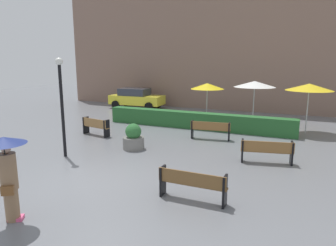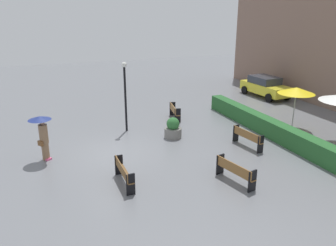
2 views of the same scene
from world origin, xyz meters
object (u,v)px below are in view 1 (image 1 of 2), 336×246
(bench_back_row, at_px, (210,129))
(patio_umbrella_yellow, at_px, (207,86))
(bench_far_right, at_px, (267,150))
(patio_umbrella_yellow_far, at_px, (309,87))
(bench_far_left, at_px, (95,126))
(planter_pot, at_px, (133,138))
(bench_near_right, at_px, (192,183))
(pedestrian_with_umbrella, at_px, (7,167))
(lamp_post, at_px, (61,97))
(parked_car, at_px, (136,98))
(patio_umbrella_white, at_px, (255,84))

(bench_back_row, relative_size, patio_umbrella_yellow, 0.80)
(bench_far_right, bearing_deg, patio_umbrella_yellow_far, 77.94)
(patio_umbrella_yellow, bearing_deg, bench_far_left, -126.10)
(planter_pot, xyz_separation_m, patio_umbrella_yellow_far, (6.70, 6.31, 1.92))
(bench_near_right, bearing_deg, bench_back_row, 102.39)
(patio_umbrella_yellow, bearing_deg, patio_umbrella_yellow_far, -6.38)
(bench_back_row, bearing_deg, bench_far_right, -41.13)
(bench_far_right, relative_size, pedestrian_with_umbrella, 0.92)
(bench_near_right, distance_m, patio_umbrella_yellow, 11.14)
(patio_umbrella_yellow, xyz_separation_m, patio_umbrella_yellow_far, (5.60, -0.63, 0.19))
(patio_umbrella_yellow_far, bearing_deg, lamp_post, -136.09)
(parked_car, bearing_deg, planter_pot, -60.67)
(bench_far_left, relative_size, patio_umbrella_yellow, 0.70)
(pedestrian_with_umbrella, relative_size, patio_umbrella_yellow_far, 0.80)
(bench_near_right, xyz_separation_m, bench_back_row, (-1.45, 6.59, 0.01))
(bench_far_left, relative_size, parked_car, 0.39)
(patio_umbrella_white, bearing_deg, planter_pot, -116.84)
(patio_umbrella_yellow, bearing_deg, pedestrian_with_umbrella, -92.71)
(lamp_post, relative_size, patio_umbrella_yellow_far, 1.49)
(planter_pot, bearing_deg, bench_far_left, 156.21)
(bench_back_row, xyz_separation_m, parked_car, (-8.21, 7.19, 0.29))
(patio_umbrella_white, xyz_separation_m, parked_car, (-9.47, 2.59, -1.55))
(bench_near_right, bearing_deg, parked_car, 125.01)
(planter_pot, bearing_deg, patio_umbrella_white, 63.16)
(bench_far_left, height_order, parked_car, parked_car)
(bench_back_row, distance_m, bench_far_left, 5.75)
(pedestrian_with_umbrella, relative_size, planter_pot, 1.86)
(bench_back_row, height_order, patio_umbrella_yellow, patio_umbrella_yellow)
(lamp_post, height_order, parked_car, lamp_post)
(bench_back_row, height_order, pedestrian_with_umbrella, pedestrian_with_umbrella)
(patio_umbrella_white, distance_m, parked_car, 9.94)
(planter_pot, bearing_deg, patio_umbrella_yellow_far, 43.28)
(bench_back_row, bearing_deg, pedestrian_with_umbrella, -102.49)
(lamp_post, relative_size, patio_umbrella_yellow, 1.61)
(bench_near_right, height_order, bench_far_left, bench_far_left)
(bench_far_left, xyz_separation_m, pedestrian_with_umbrella, (3.46, -7.74, 0.84))
(patio_umbrella_yellow_far, height_order, parked_car, patio_umbrella_yellow_far)
(bench_back_row, height_order, patio_umbrella_white, patio_umbrella_white)
(bench_far_right, height_order, planter_pot, planter_pot)
(bench_far_right, xyz_separation_m, patio_umbrella_yellow, (-4.33, 6.56, 1.70))
(bench_near_right, height_order, patio_umbrella_yellow_far, patio_umbrella_yellow_far)
(patio_umbrella_yellow_far, xyz_separation_m, parked_car, (-12.37, 3.78, -1.57))
(pedestrian_with_umbrella, height_order, patio_umbrella_yellow_far, patio_umbrella_yellow_far)
(pedestrian_with_umbrella, height_order, planter_pot, pedestrian_with_umbrella)
(patio_umbrella_yellow_far, relative_size, parked_car, 0.60)
(bench_near_right, xyz_separation_m, bench_far_left, (-6.98, 5.01, -0.01))
(pedestrian_with_umbrella, distance_m, lamp_post, 5.13)
(bench_back_row, height_order, planter_pot, planter_pot)
(lamp_post, bearing_deg, bench_back_row, 47.63)
(lamp_post, xyz_separation_m, patio_umbrella_yellow, (3.05, 8.95, -0.16))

